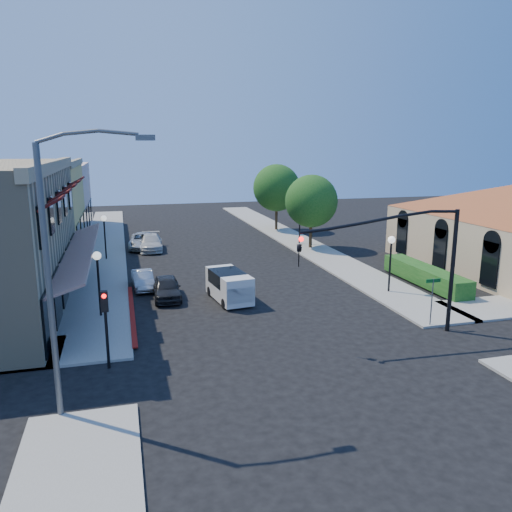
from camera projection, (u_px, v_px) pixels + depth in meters
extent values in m
plane|color=black|center=(305.00, 361.00, 21.07)|extent=(120.00, 120.00, 0.00)
cube|color=gray|center=(105.00, 247.00, 44.24)|extent=(3.50, 50.00, 0.12)
cube|color=gray|center=(291.00, 238.00, 48.73)|extent=(3.50, 50.00, 0.12)
cube|color=maroon|center=(132.00, 315.00, 26.83)|extent=(0.25, 10.00, 0.06)
cube|color=tan|center=(52.00, 166.00, 27.00)|extent=(0.50, 18.20, 0.60)
cube|color=#561416|center=(79.00, 251.00, 28.30)|extent=(1.75, 17.00, 0.67)
cube|color=#4E100F|center=(52.00, 203.00, 20.86)|extent=(1.02, 1.50, 0.60)
cube|color=#4E100F|center=(60.00, 195.00, 24.06)|extent=(1.02, 1.50, 0.60)
cube|color=#4E100F|center=(67.00, 190.00, 27.27)|extent=(1.02, 1.50, 0.60)
cube|color=#4E100F|center=(72.00, 185.00, 30.47)|extent=(1.02, 1.50, 0.60)
cube|color=#4E100F|center=(77.00, 181.00, 33.67)|extent=(1.02, 1.50, 0.60)
cube|color=black|center=(48.00, 320.00, 21.34)|extent=(0.12, 2.60, 2.60)
cube|color=black|center=(57.00, 297.00, 24.54)|extent=(0.12, 2.60, 2.60)
cube|color=black|center=(64.00, 280.00, 27.74)|extent=(0.12, 2.60, 2.60)
cube|color=black|center=(69.00, 266.00, 30.94)|extent=(0.12, 2.60, 2.60)
cube|color=black|center=(74.00, 255.00, 34.15)|extent=(0.12, 2.60, 2.60)
cube|color=#DEBD64|center=(15.00, 209.00, 40.76)|extent=(10.00, 12.00, 7.60)
cube|color=beige|center=(38.00, 198.00, 52.12)|extent=(10.00, 12.00, 7.00)
cube|color=black|center=(490.00, 264.00, 30.51)|extent=(0.12, 1.40, 2.80)
cube|color=black|center=(440.00, 248.00, 35.21)|extent=(0.12, 1.40, 2.80)
cube|color=black|center=(402.00, 236.00, 39.92)|extent=(0.12, 1.40, 2.80)
cube|color=#164D16|center=(424.00, 285.00, 32.55)|extent=(1.40, 8.00, 1.10)
cylinder|color=#372716|center=(310.00, 237.00, 43.82)|extent=(0.28, 0.28, 2.10)
sphere|color=#164D16|center=(311.00, 201.00, 43.14)|extent=(4.56, 4.56, 4.56)
cylinder|color=#372716|center=(276.00, 220.00, 53.22)|extent=(0.28, 0.28, 2.27)
sphere|color=#164D16|center=(277.00, 188.00, 52.48)|extent=(4.94, 4.94, 4.94)
cylinder|color=black|center=(452.00, 272.00, 23.88)|extent=(0.20, 0.20, 6.00)
cylinder|color=black|center=(382.00, 221.00, 22.32)|extent=(7.80, 0.14, 0.14)
imported|color=black|center=(300.00, 245.00, 21.51)|extent=(0.20, 0.16, 1.00)
sphere|color=#FF0C0C|center=(301.00, 239.00, 21.28)|extent=(0.22, 0.22, 0.22)
cylinder|color=black|center=(107.00, 333.00, 20.10)|extent=(0.12, 0.12, 3.00)
cube|color=black|center=(104.00, 301.00, 19.66)|extent=(0.28, 0.22, 0.85)
sphere|color=#FF0C0C|center=(104.00, 296.00, 19.49)|extent=(0.18, 0.18, 0.18)
cylinder|color=#595B5E|center=(49.00, 288.00, 15.77)|extent=(0.20, 0.20, 9.00)
cylinder|color=#595B5E|center=(88.00, 134.00, 15.13)|extent=(3.00, 0.12, 0.12)
cube|color=#595B5E|center=(145.00, 138.00, 15.58)|extent=(0.60, 0.25, 0.18)
cylinder|color=#595B5E|center=(432.00, 303.00, 24.79)|extent=(0.06, 0.06, 2.50)
cube|color=#0C591E|center=(433.00, 281.00, 24.54)|extent=(0.80, 0.04, 0.18)
cylinder|color=black|center=(99.00, 288.00, 26.08)|extent=(0.12, 0.12, 3.20)
sphere|color=white|center=(97.00, 256.00, 25.70)|extent=(0.44, 0.44, 0.44)
cylinder|color=black|center=(105.00, 240.00, 39.26)|extent=(0.12, 0.12, 3.20)
sphere|color=white|center=(104.00, 218.00, 38.88)|extent=(0.44, 0.44, 0.44)
cylinder|color=black|center=(390.00, 268.00, 30.44)|extent=(0.12, 0.12, 3.20)
sphere|color=white|center=(392.00, 240.00, 30.06)|extent=(0.44, 0.44, 0.44)
cylinder|color=black|center=(300.00, 227.00, 45.51)|extent=(0.12, 0.12, 3.20)
sphere|color=white|center=(300.00, 208.00, 45.13)|extent=(0.44, 0.44, 0.44)
cube|color=silver|center=(229.00, 285.00, 29.10)|extent=(2.16, 4.06, 1.58)
cube|color=silver|center=(239.00, 295.00, 27.61)|extent=(1.68, 0.74, 0.88)
cube|color=black|center=(237.00, 285.00, 27.79)|extent=(1.50, 0.28, 0.79)
cube|color=black|center=(228.00, 278.00, 29.25)|extent=(1.97, 2.49, 0.79)
cylinder|color=black|center=(225.00, 304.00, 27.77)|extent=(0.29, 0.60, 0.58)
cylinder|color=black|center=(210.00, 291.00, 30.14)|extent=(0.29, 0.60, 0.58)
cylinder|color=black|center=(249.00, 301.00, 28.33)|extent=(0.29, 0.60, 0.58)
cylinder|color=black|center=(233.00, 289.00, 30.71)|extent=(0.29, 0.60, 0.58)
imported|color=black|center=(167.00, 288.00, 29.56)|extent=(1.69, 3.94, 1.32)
imported|color=#A6A7AB|center=(143.00, 280.00, 31.63)|extent=(1.39, 3.54, 1.15)
imported|color=#BDBDBB|center=(151.00, 243.00, 43.24)|extent=(2.15, 4.74, 1.35)
imported|color=#B7BABD|center=(143.00, 241.00, 44.01)|extent=(2.78, 5.12, 1.36)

